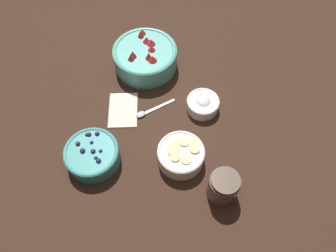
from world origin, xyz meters
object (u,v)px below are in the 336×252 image
(bowl_bananas, at_px, (181,155))
(jar_chocolate, at_px, (223,187))
(bowl_blueberries, at_px, (92,155))
(bowl_cream, at_px, (203,104))
(bowl_strawberries, at_px, (145,56))

(bowl_bananas, relative_size, jar_chocolate, 1.40)
(bowl_bananas, bearing_deg, bowl_blueberries, 91.19)
(bowl_blueberries, distance_m, bowl_bananas, 0.25)
(jar_chocolate, bearing_deg, bowl_cream, 8.44)
(bowl_blueberries, distance_m, bowl_cream, 0.37)
(bowl_cream, bearing_deg, bowl_blueberries, 120.42)
(bowl_strawberries, distance_m, bowl_bananas, 0.38)
(bowl_bananas, bearing_deg, jar_chocolate, -131.57)
(bowl_strawberries, bearing_deg, bowl_cream, -132.87)
(bowl_blueberries, distance_m, jar_chocolate, 0.37)
(bowl_blueberries, relative_size, bowl_bananas, 1.15)
(bowl_blueberries, xyz_separation_m, bowl_cream, (0.19, -0.32, -0.01))
(jar_chocolate, bearing_deg, bowl_strawberries, 26.83)
(bowl_strawberries, height_order, bowl_cream, bowl_strawberries)
(bowl_cream, bearing_deg, bowl_strawberries, 47.13)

